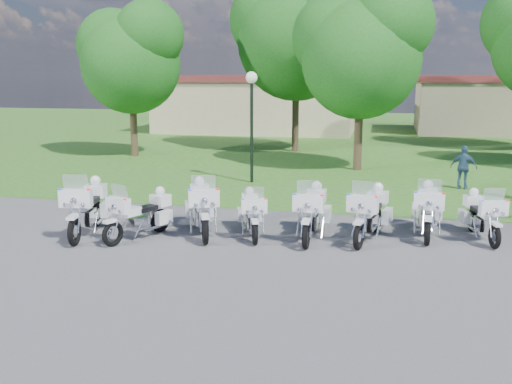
% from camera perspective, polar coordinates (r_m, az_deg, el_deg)
% --- Properties ---
extents(ground, '(100.00, 100.00, 0.00)m').
position_cam_1_polar(ground, '(14.63, -0.11, -4.61)').
color(ground, '#505054').
rests_on(ground, ground).
extents(grass_lawn, '(100.00, 48.00, 0.01)m').
position_cam_1_polar(grass_lawn, '(41.02, 8.19, 5.78)').
color(grass_lawn, '#2A5F1E').
rests_on(grass_lawn, ground).
extents(motorcycle_0, '(1.15, 2.54, 1.72)m').
position_cam_1_polar(motorcycle_0, '(15.46, -16.52, -1.46)').
color(motorcycle_0, black).
rests_on(motorcycle_0, ground).
extents(motorcycle_1, '(1.29, 2.09, 1.50)m').
position_cam_1_polar(motorcycle_1, '(14.78, -11.43, -2.16)').
color(motorcycle_1, black).
rests_on(motorcycle_1, ground).
extents(motorcycle_2, '(1.41, 2.38, 1.69)m').
position_cam_1_polar(motorcycle_2, '(14.96, -5.44, -1.50)').
color(motorcycle_2, black).
rests_on(motorcycle_2, ground).
extents(motorcycle_3, '(1.09, 2.03, 1.41)m').
position_cam_1_polar(motorcycle_3, '(14.73, -0.42, -2.12)').
color(motorcycle_3, black).
rests_on(motorcycle_3, ground).
extents(motorcycle_4, '(0.81, 2.43, 1.63)m').
position_cam_1_polar(motorcycle_4, '(14.55, 5.66, -1.98)').
color(motorcycle_4, black).
rests_on(motorcycle_4, ground).
extents(motorcycle_5, '(1.14, 2.39, 1.63)m').
position_cam_1_polar(motorcycle_5, '(14.64, 11.34, -2.07)').
color(motorcycle_5, black).
rests_on(motorcycle_5, ground).
extents(motorcycle_6, '(0.85, 2.40, 1.61)m').
position_cam_1_polar(motorcycle_6, '(15.41, 16.78, -1.69)').
color(motorcycle_6, black).
rests_on(motorcycle_6, ground).
extents(motorcycle_7, '(0.97, 2.12, 1.44)m').
position_cam_1_polar(motorcycle_7, '(15.55, 21.66, -2.18)').
color(motorcycle_7, black).
rests_on(motorcycle_7, ground).
extents(lamp_post, '(0.44, 0.44, 4.22)m').
position_cam_1_polar(lamp_post, '(21.76, -0.44, 9.23)').
color(lamp_post, black).
rests_on(lamp_post, ground).
extents(tree_0, '(5.78, 4.93, 7.71)m').
position_cam_1_polar(tree_0, '(29.89, -12.47, 13.28)').
color(tree_0, '#38281C').
rests_on(tree_0, ground).
extents(tree_1, '(7.27, 6.21, 9.70)m').
position_cam_1_polar(tree_1, '(31.14, 3.99, 15.87)').
color(tree_1, '#38281C').
rests_on(tree_1, ground).
extents(tree_2, '(5.93, 5.06, 7.91)m').
position_cam_1_polar(tree_2, '(25.19, 10.39, 14.04)').
color(tree_2, '#38281C').
rests_on(tree_2, ground).
extents(building_west, '(14.56, 8.32, 4.10)m').
position_cam_1_polar(building_west, '(42.73, 0.24, 8.90)').
color(building_west, tan).
rests_on(building_west, ground).
extents(building_east, '(11.44, 7.28, 4.10)m').
position_cam_1_polar(building_east, '(44.46, 23.01, 8.09)').
color(building_east, tan).
rests_on(building_east, ground).
extents(bystander_c, '(1.01, 0.65, 1.60)m').
position_cam_1_polar(bystander_c, '(22.03, 20.06, 2.32)').
color(bystander_c, '#2E4F70').
rests_on(bystander_c, ground).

